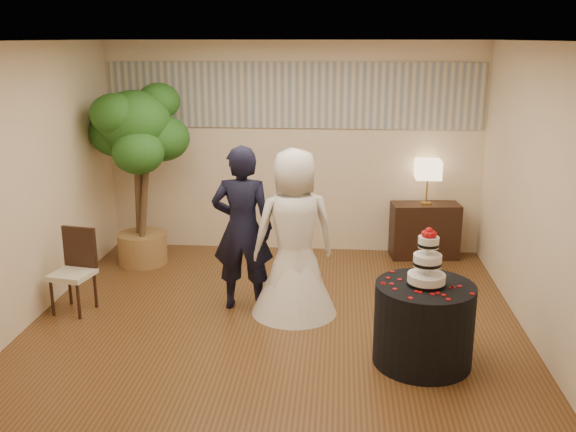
# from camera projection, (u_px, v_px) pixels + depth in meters

# --- Properties ---
(floor) EXTENTS (5.00, 5.00, 0.00)m
(floor) POSITION_uv_depth(u_px,v_px,m) (275.00, 325.00, 6.52)
(floor) COLOR brown
(floor) RESTS_ON ground
(ceiling) EXTENTS (5.00, 5.00, 0.00)m
(ceiling) POSITION_uv_depth(u_px,v_px,m) (273.00, 41.00, 5.77)
(ceiling) COLOR white
(ceiling) RESTS_ON wall_back
(wall_back) EXTENTS (5.00, 0.06, 2.80)m
(wall_back) POSITION_uv_depth(u_px,v_px,m) (293.00, 148.00, 8.55)
(wall_back) COLOR beige
(wall_back) RESTS_ON ground
(wall_front) EXTENTS (5.00, 0.06, 2.80)m
(wall_front) POSITION_uv_depth(u_px,v_px,m) (230.00, 291.00, 3.75)
(wall_front) COLOR beige
(wall_front) RESTS_ON ground
(wall_left) EXTENTS (0.06, 5.00, 2.80)m
(wall_left) POSITION_uv_depth(u_px,v_px,m) (23.00, 187.00, 6.35)
(wall_left) COLOR beige
(wall_left) RESTS_ON ground
(wall_right) EXTENTS (0.06, 5.00, 2.80)m
(wall_right) POSITION_uv_depth(u_px,v_px,m) (542.00, 197.00, 5.95)
(wall_right) COLOR beige
(wall_right) RESTS_ON ground
(mural_border) EXTENTS (4.90, 0.02, 0.85)m
(mural_border) POSITION_uv_depth(u_px,v_px,m) (293.00, 95.00, 8.34)
(mural_border) COLOR #ADAAA0
(mural_border) RESTS_ON wall_back
(groom) EXTENTS (0.65, 0.43, 1.78)m
(groom) POSITION_uv_depth(u_px,v_px,m) (242.00, 229.00, 6.74)
(groom) COLOR black
(groom) RESTS_ON floor
(bride) EXTENTS (1.14, 1.14, 1.77)m
(bride) POSITION_uv_depth(u_px,v_px,m) (294.00, 233.00, 6.61)
(bride) COLOR white
(bride) RESTS_ON floor
(cake_table) EXTENTS (1.04, 1.04, 0.74)m
(cake_table) POSITION_uv_depth(u_px,v_px,m) (423.00, 324.00, 5.70)
(cake_table) COLOR black
(cake_table) RESTS_ON floor
(wedding_cake) EXTENTS (0.34, 0.34, 0.53)m
(wedding_cake) POSITION_uv_depth(u_px,v_px,m) (428.00, 257.00, 5.53)
(wedding_cake) COLOR white
(wedding_cake) RESTS_ON cake_table
(console) EXTENTS (0.91, 0.48, 0.73)m
(console) POSITION_uv_depth(u_px,v_px,m) (424.00, 230.00, 8.48)
(console) COLOR black
(console) RESTS_ON floor
(table_lamp) EXTENTS (0.32, 0.32, 0.58)m
(table_lamp) POSITION_uv_depth(u_px,v_px,m) (427.00, 182.00, 8.30)
(table_lamp) COLOR beige
(table_lamp) RESTS_ON console
(ficus_tree) EXTENTS (1.34, 1.34, 2.34)m
(ficus_tree) POSITION_uv_depth(u_px,v_px,m) (138.00, 175.00, 8.03)
(ficus_tree) COLOR #255B1C
(ficus_tree) RESTS_ON floor
(side_chair) EXTENTS (0.49, 0.50, 0.89)m
(side_chair) POSITION_uv_depth(u_px,v_px,m) (72.00, 272.00, 6.75)
(side_chair) COLOR black
(side_chair) RESTS_ON floor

